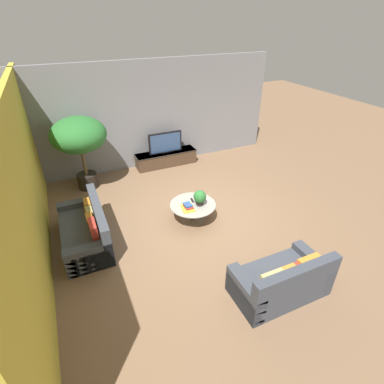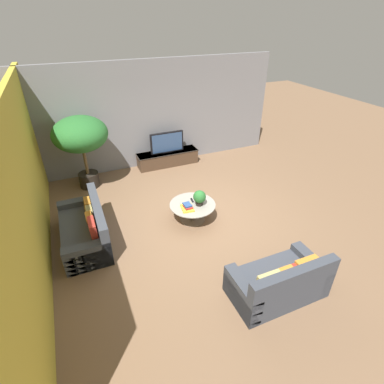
% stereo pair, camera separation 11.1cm
% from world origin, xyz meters
% --- Properties ---
extents(ground_plane, '(24.00, 24.00, 0.00)m').
position_xyz_m(ground_plane, '(0.00, 0.00, 0.00)').
color(ground_plane, brown).
extents(back_wall_stone, '(7.40, 0.12, 3.00)m').
position_xyz_m(back_wall_stone, '(0.00, 3.26, 1.50)').
color(back_wall_stone, slate).
rests_on(back_wall_stone, ground).
extents(side_wall_left, '(0.12, 7.40, 3.00)m').
position_xyz_m(side_wall_left, '(-3.26, 0.20, 1.50)').
color(side_wall_left, gold).
rests_on(side_wall_left, ground).
extents(media_console, '(1.86, 0.50, 0.42)m').
position_xyz_m(media_console, '(0.21, 2.94, 0.22)').
color(media_console, '#473323').
rests_on(media_console, ground).
extents(television, '(1.01, 0.13, 0.61)m').
position_xyz_m(television, '(0.21, 2.94, 0.72)').
color(television, black).
rests_on(television, media_console).
extents(coffee_table, '(1.01, 1.01, 0.42)m').
position_xyz_m(coffee_table, '(-0.22, 0.02, 0.30)').
color(coffee_table, '#756656').
rests_on(coffee_table, ground).
extents(couch_by_wall, '(0.84, 1.81, 0.84)m').
position_xyz_m(couch_by_wall, '(-2.49, 0.21, 0.29)').
color(couch_by_wall, '#3D424C').
rests_on(couch_by_wall, ground).
extents(couch_near_entry, '(1.55, 0.84, 0.84)m').
position_xyz_m(couch_near_entry, '(0.24, -2.46, 0.30)').
color(couch_near_entry, '#3D424C').
rests_on(couch_near_entry, ground).
extents(potted_palm_tall, '(1.35, 1.35, 1.91)m').
position_xyz_m(potted_palm_tall, '(-2.16, 2.53, 1.39)').
color(potted_palm_tall, black).
rests_on(potted_palm_tall, ground).
extents(potted_plant_tabletop, '(0.28, 0.28, 0.35)m').
position_xyz_m(potted_plant_tabletop, '(-0.09, -0.06, 0.62)').
color(potted_plant_tabletop, black).
rests_on(potted_plant_tabletop, coffee_table).
extents(book_stack, '(0.29, 0.34, 0.11)m').
position_xyz_m(book_stack, '(-0.39, -0.10, 0.47)').
color(book_stack, gold).
rests_on(book_stack, coffee_table).
extents(remote_black, '(0.06, 0.16, 0.02)m').
position_xyz_m(remote_black, '(-0.17, 0.16, 0.43)').
color(remote_black, black).
rests_on(remote_black, coffee_table).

